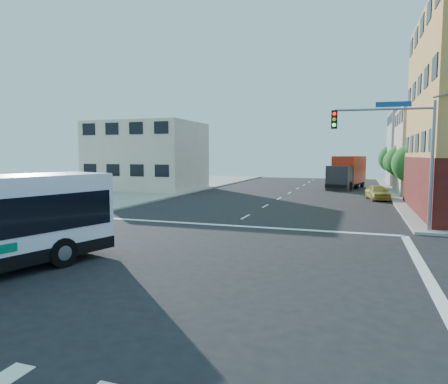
% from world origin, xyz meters
% --- Properties ---
extents(ground, '(120.00, 120.00, 0.00)m').
position_xyz_m(ground, '(0.00, 0.00, 0.00)').
color(ground, black).
rests_on(ground, ground).
extents(sidewalk_nw, '(50.00, 50.00, 0.15)m').
position_xyz_m(sidewalk_nw, '(-35.00, 35.00, 0.07)').
color(sidewalk_nw, gray).
rests_on(sidewalk_nw, ground).
extents(building_east_far, '(12.06, 10.06, 10.00)m').
position_xyz_m(building_east_far, '(16.98, 47.98, 5.01)').
color(building_east_far, gray).
rests_on(building_east_far, ground).
extents(building_west, '(12.06, 10.06, 8.00)m').
position_xyz_m(building_west, '(-17.02, 29.98, 4.01)').
color(building_west, beige).
rests_on(building_west, ground).
extents(signal_mast_ne, '(7.91, 1.13, 8.07)m').
position_xyz_m(signal_mast_ne, '(9.08, 10.62, 4.98)').
color(signal_mast_ne, gray).
rests_on(signal_mast_ne, ground).
extents(street_tree_a, '(3.60, 3.60, 5.53)m').
position_xyz_m(street_tree_a, '(11.90, 27.92, 3.59)').
color(street_tree_a, '#362013').
rests_on(street_tree_a, ground).
extents(street_tree_b, '(3.80, 3.80, 5.79)m').
position_xyz_m(street_tree_b, '(11.90, 35.92, 3.75)').
color(street_tree_b, '#362013').
rests_on(street_tree_b, ground).
extents(street_tree_c, '(3.40, 3.40, 5.29)m').
position_xyz_m(street_tree_c, '(11.90, 43.92, 3.46)').
color(street_tree_c, '#362013').
rests_on(street_tree_c, ground).
extents(street_tree_d, '(4.00, 4.00, 6.03)m').
position_xyz_m(street_tree_d, '(11.90, 51.92, 3.88)').
color(street_tree_d, '#362013').
rests_on(street_tree_d, ground).
extents(box_truck, '(4.56, 9.23, 4.00)m').
position_xyz_m(box_truck, '(5.75, 38.79, 1.94)').
color(box_truck, '#222226').
rests_on(box_truck, ground).
extents(parked_car, '(2.42, 4.40, 1.42)m').
position_xyz_m(parked_car, '(8.86, 26.84, 0.71)').
color(parked_car, gold).
rests_on(parked_car, ground).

